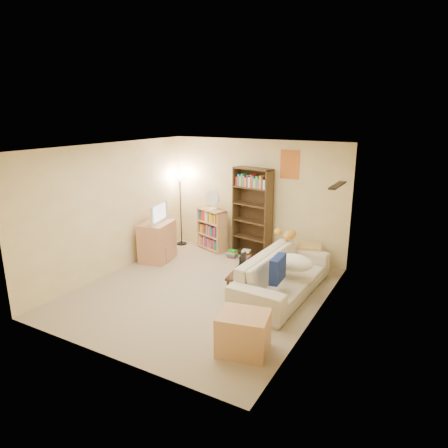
{
  "coord_description": "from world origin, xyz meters",
  "views": [
    {
      "loc": [
        3.47,
        -5.45,
        3.04
      ],
      "look_at": [
        0.04,
        0.74,
        1.05
      ],
      "focal_mm": 32.0,
      "sensor_mm": 36.0,
      "label": 1
    }
  ],
  "objects_px": {
    "tabby_cat": "(288,234)",
    "desk_fan": "(213,200)",
    "tall_bookshelf": "(252,211)",
    "mug": "(248,276)",
    "side_table": "(308,257)",
    "short_bookshelf": "(212,230)",
    "television": "(156,213)",
    "coffee_table": "(248,279)",
    "floor_lamp": "(180,190)",
    "sofa": "(283,275)",
    "tv_stand": "(157,241)",
    "laptop": "(250,267)",
    "end_cabinet": "(243,333)"
  },
  "relations": [
    {
      "from": "sofa",
      "to": "tv_stand",
      "type": "height_order",
      "value": "tv_stand"
    },
    {
      "from": "sofa",
      "to": "floor_lamp",
      "type": "distance_m",
      "value": 3.51
    },
    {
      "from": "coffee_table",
      "to": "end_cabinet",
      "type": "height_order",
      "value": "end_cabinet"
    },
    {
      "from": "tall_bookshelf",
      "to": "short_bookshelf",
      "type": "bearing_deg",
      "value": -166.35
    },
    {
      "from": "side_table",
      "to": "tabby_cat",
      "type": "bearing_deg",
      "value": -133.89
    },
    {
      "from": "television",
      "to": "tv_stand",
      "type": "bearing_deg",
      "value": -0.0
    },
    {
      "from": "tall_bookshelf",
      "to": "mug",
      "type": "bearing_deg",
      "value": -55.94
    },
    {
      "from": "tabby_cat",
      "to": "floor_lamp",
      "type": "height_order",
      "value": "floor_lamp"
    },
    {
      "from": "tabby_cat",
      "to": "tall_bookshelf",
      "type": "xyz_separation_m",
      "value": [
        -1.01,
        0.54,
        0.23
      ]
    },
    {
      "from": "desk_fan",
      "to": "sofa",
      "type": "bearing_deg",
      "value": -31.79
    },
    {
      "from": "television",
      "to": "side_table",
      "type": "relative_size",
      "value": 1.33
    },
    {
      "from": "sofa",
      "to": "short_bookshelf",
      "type": "relative_size",
      "value": 2.56
    },
    {
      "from": "short_bookshelf",
      "to": "tabby_cat",
      "type": "bearing_deg",
      "value": 5.7
    },
    {
      "from": "floor_lamp",
      "to": "short_bookshelf",
      "type": "bearing_deg",
      "value": 2.17
    },
    {
      "from": "mug",
      "to": "television",
      "type": "relative_size",
      "value": 0.16
    },
    {
      "from": "tabby_cat",
      "to": "desk_fan",
      "type": "height_order",
      "value": "desk_fan"
    },
    {
      "from": "tall_bookshelf",
      "to": "floor_lamp",
      "type": "xyz_separation_m",
      "value": [
        -1.79,
        -0.09,
        0.28
      ]
    },
    {
      "from": "coffee_table",
      "to": "short_bookshelf",
      "type": "distance_m",
      "value": 2.4
    },
    {
      "from": "mug",
      "to": "end_cabinet",
      "type": "height_order",
      "value": "end_cabinet"
    },
    {
      "from": "sofa",
      "to": "desk_fan",
      "type": "height_order",
      "value": "desk_fan"
    },
    {
      "from": "coffee_table",
      "to": "short_bookshelf",
      "type": "relative_size",
      "value": 1.05
    },
    {
      "from": "floor_lamp",
      "to": "side_table",
      "type": "distance_m",
      "value": 3.3
    },
    {
      "from": "tabby_cat",
      "to": "mug",
      "type": "height_order",
      "value": "tabby_cat"
    },
    {
      "from": "tall_bookshelf",
      "to": "floor_lamp",
      "type": "relative_size",
      "value": 1.18
    },
    {
      "from": "tabby_cat",
      "to": "television",
      "type": "relative_size",
      "value": 0.77
    },
    {
      "from": "desk_fan",
      "to": "short_bookshelf",
      "type": "bearing_deg",
      "value": 139.06
    },
    {
      "from": "short_bookshelf",
      "to": "end_cabinet",
      "type": "relative_size",
      "value": 1.46
    },
    {
      "from": "tv_stand",
      "to": "short_bookshelf",
      "type": "relative_size",
      "value": 0.87
    },
    {
      "from": "side_table",
      "to": "coffee_table",
      "type": "bearing_deg",
      "value": -111.27
    },
    {
      "from": "coffee_table",
      "to": "tall_bookshelf",
      "type": "relative_size",
      "value": 0.51
    },
    {
      "from": "coffee_table",
      "to": "laptop",
      "type": "bearing_deg",
      "value": 97.5
    },
    {
      "from": "laptop",
      "to": "tabby_cat",
      "type": "bearing_deg",
      "value": -39.79
    },
    {
      "from": "tabby_cat",
      "to": "laptop",
      "type": "height_order",
      "value": "tabby_cat"
    },
    {
      "from": "television",
      "to": "floor_lamp",
      "type": "bearing_deg",
      "value": -3.07
    },
    {
      "from": "tabby_cat",
      "to": "side_table",
      "type": "xyz_separation_m",
      "value": [
        0.33,
        0.34,
        -0.52
      ]
    },
    {
      "from": "coffee_table",
      "to": "tall_bookshelf",
      "type": "height_order",
      "value": "tall_bookshelf"
    },
    {
      "from": "short_bookshelf",
      "to": "television",
      "type": "bearing_deg",
      "value": -100.99
    },
    {
      "from": "laptop",
      "to": "floor_lamp",
      "type": "distance_m",
      "value": 3.04
    },
    {
      "from": "laptop",
      "to": "television",
      "type": "height_order",
      "value": "television"
    },
    {
      "from": "short_bookshelf",
      "to": "floor_lamp",
      "type": "relative_size",
      "value": 0.58
    },
    {
      "from": "coffee_table",
      "to": "television",
      "type": "xyz_separation_m",
      "value": [
        -2.39,
        0.53,
        0.76
      ]
    },
    {
      "from": "side_table",
      "to": "short_bookshelf",
      "type": "bearing_deg",
      "value": 176.32
    },
    {
      "from": "tabby_cat",
      "to": "coffee_table",
      "type": "relative_size",
      "value": 0.55
    },
    {
      "from": "tall_bookshelf",
      "to": "coffee_table",
      "type": "bearing_deg",
      "value": -56.09
    },
    {
      "from": "sofa",
      "to": "coffee_table",
      "type": "height_order",
      "value": "sofa"
    },
    {
      "from": "end_cabinet",
      "to": "coffee_table",
      "type": "bearing_deg",
      "value": 113.62
    },
    {
      "from": "sofa",
      "to": "tall_bookshelf",
      "type": "distance_m",
      "value": 2.06
    },
    {
      "from": "tv_stand",
      "to": "desk_fan",
      "type": "relative_size",
      "value": 1.83
    },
    {
      "from": "tv_stand",
      "to": "desk_fan",
      "type": "distance_m",
      "value": 1.51
    },
    {
      "from": "laptop",
      "to": "short_bookshelf",
      "type": "xyz_separation_m",
      "value": [
        -1.68,
        1.53,
        0.05
      ]
    }
  ]
}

